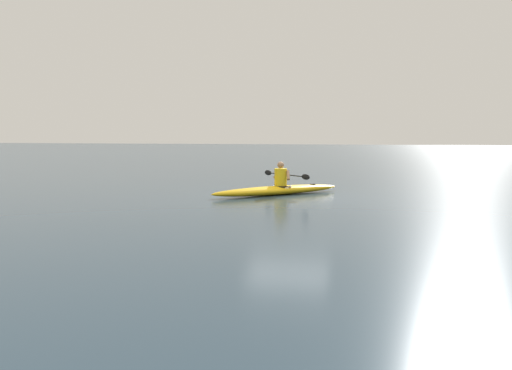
# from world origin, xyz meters

# --- Properties ---
(ground_plane) EXTENTS (160.00, 160.00, 0.00)m
(ground_plane) POSITION_xyz_m (0.00, 0.00, 0.00)
(ground_plane) COLOR #283D4C
(kayak) EXTENTS (3.72, 3.76, 0.28)m
(kayak) POSITION_xyz_m (0.41, -0.46, 0.14)
(kayak) COLOR #EAB214
(kayak) RESTS_ON ground
(kayaker) EXTENTS (1.78, 1.76, 0.76)m
(kayaker) POSITION_xyz_m (0.32, -0.55, 0.59)
(kayaker) COLOR yellow
(kayaker) RESTS_ON kayak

